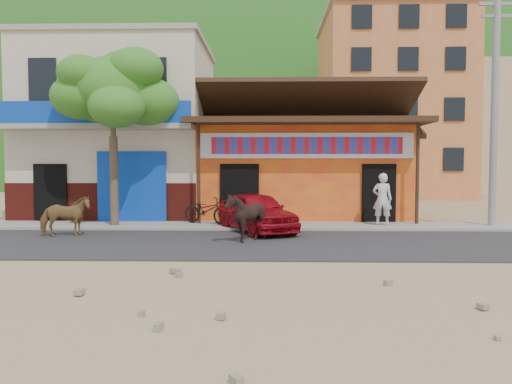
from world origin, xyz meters
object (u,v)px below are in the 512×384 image
utility_pole (495,106)px  cow_dark (246,217)px  tree (113,137)px  pedestrian (382,199)px  scooter (207,210)px  cafe_chair_left (76,210)px  red_car (256,212)px  cow_tan (65,216)px

utility_pole → cow_dark: utility_pole is taller
tree → pedestrian: size_ratio=3.39×
utility_pole → tree: bearing=-179.1°
utility_pole → scooter: bearing=178.9°
cafe_chair_left → red_car: bearing=-25.3°
utility_pole → red_car: size_ratio=2.14×
cow_dark → scooter: (-1.53, 3.48, -0.13)m
tree → cow_tan: tree is taller
cow_dark → cafe_chair_left: size_ratio=1.57×
red_car → pedestrian: bearing=-10.7°
cow_tan → tree: bearing=-37.8°
tree → cow_tan: (-0.78, -2.22, -2.48)m
scooter → cafe_chair_left: scooter is taller
cow_dark → red_car: (0.24, 2.10, -0.05)m
tree → red_car: tree is taller
cow_tan → scooter: bearing=-74.5°
pedestrian → cafe_chair_left: bearing=9.4°
red_car → scooter: size_ratio=2.06×
red_car → scooter: bearing=116.1°
cow_dark → red_car: size_ratio=0.37×
cow_dark → scooter: 3.81m
utility_pole → red_car: 8.73m
cow_tan → cow_dark: size_ratio=1.04×
tree → cow_dark: size_ratio=4.38×
utility_pole → red_car: utility_pole is taller
red_car → pedestrian: 4.40m
red_car → cafe_chair_left: 6.62m
red_car → utility_pole: bearing=-17.2°
tree → scooter: 4.02m
cow_tan → cafe_chair_left: 2.94m
cafe_chair_left → utility_pole: bearing=-12.8°
utility_pole → pedestrian: bearing=-179.2°
cow_dark → scooter: size_ratio=0.76×
utility_pole → scooter: 10.32m
cafe_chair_left → scooter: bearing=-14.0°
cow_dark → pedestrian: 5.53m
cow_tan → cafe_chair_left: cow_tan is taller
cow_tan → scooter: (3.88, 2.60, -0.05)m
pedestrian → red_car: bearing=27.1°
tree → utility_pole: bearing=0.9°
cow_dark → utility_pole: bearing=104.4°
tree → cafe_chair_left: 3.06m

